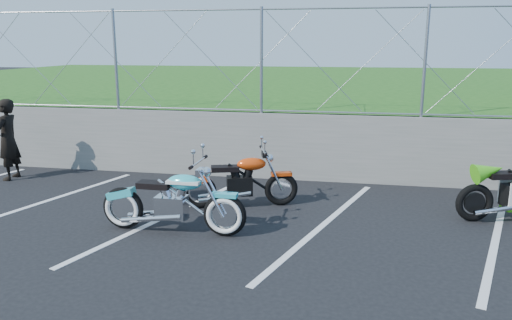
# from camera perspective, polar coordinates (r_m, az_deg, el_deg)

# --- Properties ---
(ground) EXTENTS (90.00, 90.00, 0.00)m
(ground) POSITION_cam_1_polar(r_m,az_deg,el_deg) (7.15, -12.55, -8.72)
(ground) COLOR black
(ground) RESTS_ON ground
(retaining_wall) EXTENTS (30.00, 0.22, 1.30)m
(retaining_wall) POSITION_cam_1_polar(r_m,az_deg,el_deg) (10.14, -4.97, 1.89)
(retaining_wall) COLOR slate
(retaining_wall) RESTS_ON ground
(grass_field) EXTENTS (30.00, 20.00, 1.30)m
(grass_field) POSITION_cam_1_polar(r_m,az_deg,el_deg) (19.85, 2.91, 7.45)
(grass_field) COLOR #1F4F15
(grass_field) RESTS_ON ground
(chain_link_fence) EXTENTS (28.00, 0.03, 2.00)m
(chain_link_fence) POSITION_cam_1_polar(r_m,az_deg,el_deg) (9.95, -5.16, 11.25)
(chain_link_fence) COLOR gray
(chain_link_fence) RESTS_ON retaining_wall
(parking_lines) EXTENTS (18.29, 4.31, 0.01)m
(parking_lines) POSITION_cam_1_polar(r_m,az_deg,el_deg) (7.69, -1.27, -6.78)
(parking_lines) COLOR silver
(parking_lines) RESTS_ON ground
(cruiser_turquoise) EXTENTS (2.14, 0.68, 1.06)m
(cruiser_turquoise) POSITION_cam_1_polar(r_m,az_deg,el_deg) (7.14, -9.31, -4.94)
(cruiser_turquoise) COLOR black
(cruiser_turquoise) RESTS_ON ground
(naked_orange) EXTENTS (1.84, 0.76, 0.95)m
(naked_orange) POSITION_cam_1_polar(r_m,az_deg,el_deg) (8.16, -1.59, -2.63)
(naked_orange) COLOR black
(naked_orange) RESTS_ON ground
(person_standing) EXTENTS (0.42, 0.60, 1.59)m
(person_standing) POSITION_cam_1_polar(r_m,az_deg,el_deg) (10.88, -26.52, 2.10)
(person_standing) COLOR black
(person_standing) RESTS_ON ground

